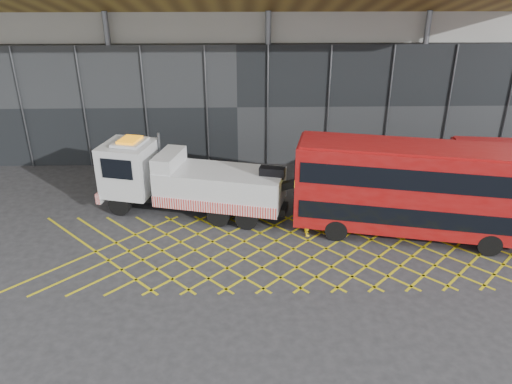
{
  "coord_description": "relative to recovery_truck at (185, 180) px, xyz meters",
  "views": [
    {
      "loc": [
        2.46,
        -20.83,
        12.81
      ],
      "look_at": [
        3.0,
        1.5,
        2.4
      ],
      "focal_mm": 35.0,
      "sensor_mm": 36.0,
      "label": 1
    }
  ],
  "objects": [
    {
      "name": "ground_plane",
      "position": [
        0.81,
        -4.14,
        -1.91
      ],
      "size": [
        120.0,
        120.0,
        0.0
      ],
      "primitive_type": "plane",
      "color": "#28282B"
    },
    {
      "name": "worker",
      "position": [
        6.42,
        -2.73,
        -1.0
      ],
      "size": [
        0.49,
        0.7,
        1.82
      ],
      "primitive_type": "imported",
      "rotation": [
        0.0,
        0.0,
        1.65
      ],
      "color": "yellow",
      "rests_on": "ground_plane"
    },
    {
      "name": "road_markings",
      "position": [
        6.41,
        -4.14,
        -1.91
      ],
      "size": [
        27.96,
        7.16,
        0.01
      ],
      "color": "gold",
      "rests_on": "ground_plane"
    },
    {
      "name": "bus_towed",
      "position": [
        11.74,
        -2.93,
        0.77
      ],
      "size": [
        12.17,
        5.27,
        4.84
      ],
      "rotation": [
        0.0,
        0.0,
        -0.22
      ],
      "color": "maroon",
      "rests_on": "ground_plane"
    },
    {
      "name": "construction_building",
      "position": [
        2.73,
        14.25,
        7.06
      ],
      "size": [
        55.0,
        23.97,
        18.0
      ],
      "color": "gray",
      "rests_on": "ground_plane"
    },
    {
      "name": "recovery_truck",
      "position": [
        0.0,
        0.0,
        0.0
      ],
      "size": [
        11.88,
        5.21,
        4.14
      ],
      "rotation": [
        0.0,
        0.0,
        -0.25
      ],
      "color": "black",
      "rests_on": "ground_plane"
    }
  ]
}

